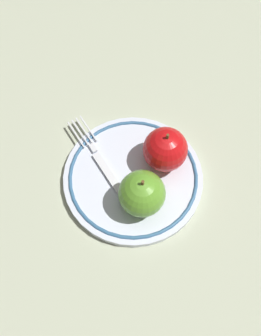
{
  "coord_description": "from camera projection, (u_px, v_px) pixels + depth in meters",
  "views": [
    {
      "loc": [
        0.01,
        0.25,
        0.57
      ],
      "look_at": [
        0.0,
        -0.0,
        0.04
      ],
      "focal_mm": 40.0,
      "sensor_mm": 36.0,
      "label": 1
    }
  ],
  "objects": [
    {
      "name": "ground_plane",
      "position": [
        133.0,
        180.0,
        0.62
      ],
      "size": [
        2.0,
        2.0,
        0.0
      ],
      "primitive_type": "plane",
      "color": "#AAB195"
    },
    {
      "name": "plate",
      "position": [
        131.0,
        175.0,
        0.61
      ],
      "size": [
        0.23,
        0.23,
        0.02
      ],
      "color": "silver",
      "rests_on": "ground_plane"
    },
    {
      "name": "apple_red_whole",
      "position": [
        142.0,
        193.0,
        0.55
      ],
      "size": [
        0.07,
        0.07,
        0.08
      ],
      "color": "#5A9529",
      "rests_on": "plate"
    },
    {
      "name": "apple_second_whole",
      "position": [
        165.0,
        149.0,
        0.59
      ],
      "size": [
        0.07,
        0.07,
        0.08
      ],
      "color": "red",
      "rests_on": "plate"
    },
    {
      "name": "fork",
      "position": [
        99.0,
        158.0,
        0.62
      ],
      "size": [
        0.1,
        0.15,
        0.0
      ],
      "rotation": [
        0.0,
        0.0,
        5.26
      ],
      "color": "silver",
      "rests_on": "plate"
    }
  ]
}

